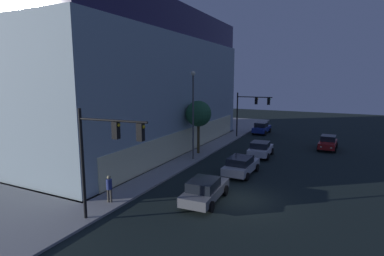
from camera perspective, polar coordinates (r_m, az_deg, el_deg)
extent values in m
plane|color=black|center=(21.00, 9.28, -13.18)|extent=(120.00, 120.00, 0.00)
cube|color=#4C4C51|center=(38.71, -14.43, -2.81)|extent=(30.95, 20.97, 0.15)
cube|color=#F3F0B7|center=(32.88, -1.00, -2.23)|extent=(27.50, 0.60, 2.54)
cube|color=#90A6AF|center=(37.93, -14.80, 6.39)|extent=(30.55, 20.57, 12.25)
cube|color=#272045|center=(38.36, -15.30, 17.91)|extent=(29.94, 20.16, 3.10)
cylinder|color=black|center=(17.86, -19.98, -6.53)|extent=(0.18, 0.18, 6.27)
cylinder|color=black|center=(16.05, -14.88, 1.38)|extent=(0.45, 4.17, 0.12)
cube|color=black|center=(16.01, -14.20, -0.43)|extent=(0.34, 0.34, 0.90)
sphere|color=yellow|center=(15.86, -13.72, 0.53)|extent=(0.18, 0.18, 0.18)
cube|color=black|center=(15.21, -9.73, -0.77)|extent=(0.34, 0.34, 0.90)
sphere|color=yellow|center=(15.07, -9.17, 0.23)|extent=(0.18, 0.18, 0.18)
cylinder|color=black|center=(41.64, 8.54, 2.52)|extent=(0.18, 0.18, 6.01)
cylinder|color=black|center=(40.78, 11.76, 5.75)|extent=(0.15, 4.66, 0.12)
cube|color=black|center=(40.75, 12.05, 5.03)|extent=(0.32, 0.32, 0.90)
sphere|color=yellow|center=(40.69, 12.31, 5.41)|extent=(0.18, 0.18, 0.18)
cube|color=black|center=(40.38, 14.30, 4.91)|extent=(0.32, 0.32, 0.90)
sphere|color=green|center=(40.32, 14.57, 5.30)|extent=(0.18, 0.18, 0.18)
cylinder|color=#4B4B4B|center=(29.23, 0.22, 1.95)|extent=(0.16, 0.16, 8.20)
sphere|color=#F9EFC6|center=(29.00, 0.22, 10.31)|extent=(0.44, 0.44, 0.44)
cylinder|color=#483B1E|center=(32.00, 1.22, -2.00)|extent=(0.28, 0.28, 3.15)
sphere|color=#255B35|center=(31.59, 1.24, 2.74)|extent=(2.71, 2.71, 2.71)
cylinder|color=#4C473D|center=(20.49, -15.57, -12.22)|extent=(0.14, 0.14, 0.87)
cylinder|color=#4C473D|center=(20.43, -15.08, -12.27)|extent=(0.14, 0.14, 0.87)
cylinder|color=navy|center=(20.20, -15.42, -10.22)|extent=(0.36, 0.36, 0.66)
sphere|color=#9A9066|center=(20.05, -15.47, -9.00)|extent=(0.24, 0.24, 0.24)
cube|color=slate|center=(20.26, 2.55, -11.92)|extent=(4.88, 2.09, 0.60)
cube|color=black|center=(19.73, 2.19, -10.62)|extent=(2.27, 1.77, 0.62)
cube|color=#F9F4CC|center=(22.51, 3.35, -9.73)|extent=(0.13, 0.21, 0.12)
cube|color=#F9F4CC|center=(22.18, 6.09, -10.06)|extent=(0.13, 0.21, 0.12)
cylinder|color=black|center=(21.97, 1.64, -11.03)|extent=(0.72, 0.27, 0.70)
cylinder|color=black|center=(21.41, 6.34, -11.65)|extent=(0.72, 0.27, 0.70)
cylinder|color=black|center=(19.43, -1.68, -13.83)|extent=(0.72, 0.27, 0.70)
cylinder|color=black|center=(18.79, 3.62, -14.68)|extent=(0.72, 0.27, 0.70)
cube|color=#B7BABF|center=(25.98, 9.31, -7.22)|extent=(4.56, 2.05, 0.65)
cube|color=black|center=(25.50, 9.10, -6.10)|extent=(2.30, 1.79, 0.58)
cube|color=#F9F4CC|center=(28.16, 9.64, -5.93)|extent=(0.13, 0.20, 0.12)
cube|color=#F9F4CC|center=(27.84, 11.89, -6.18)|extent=(0.13, 0.20, 0.12)
cylinder|color=black|center=(27.63, 8.34, -6.89)|extent=(0.67, 0.26, 0.66)
cylinder|color=black|center=(27.09, 12.17, -7.34)|extent=(0.67, 0.26, 0.66)
cylinder|color=black|center=(25.13, 6.17, -8.50)|extent=(0.67, 0.26, 0.66)
cylinder|color=black|center=(24.53, 10.36, -9.05)|extent=(0.67, 0.26, 0.66)
cube|color=silver|center=(32.16, 12.85, -4.09)|extent=(4.22, 2.06, 0.64)
cube|color=black|center=(31.72, 12.78, -3.11)|extent=(2.00, 1.80, 0.60)
cube|color=#F9F4CC|center=(34.21, 12.58, -3.28)|extent=(0.13, 0.20, 0.12)
cube|color=#F9F4CC|center=(34.00, 14.49, -3.43)|extent=(0.13, 0.20, 0.12)
cylinder|color=black|center=(33.65, 11.66, -4.02)|extent=(0.72, 0.26, 0.71)
cylinder|color=black|center=(33.30, 14.91, -4.28)|extent=(0.72, 0.26, 0.71)
cylinder|color=black|center=(31.20, 10.62, -5.03)|extent=(0.72, 0.26, 0.71)
cylinder|color=black|center=(30.83, 14.11, -5.33)|extent=(0.72, 0.26, 0.71)
cube|color=maroon|center=(37.67, 24.31, -2.76)|extent=(4.13, 1.90, 0.65)
cube|color=black|center=(37.85, 24.41, -1.75)|extent=(1.93, 1.63, 0.60)
cube|color=#F9F4CC|center=(35.70, 24.86, -3.42)|extent=(0.13, 0.21, 0.12)
cube|color=#F9F4CC|center=(35.78, 23.22, -3.29)|extent=(0.13, 0.21, 0.12)
cylinder|color=black|center=(36.45, 25.45, -3.74)|extent=(0.69, 0.27, 0.68)
cylinder|color=black|center=(36.58, 22.77, -3.52)|extent=(0.69, 0.27, 0.68)
cylinder|color=black|center=(38.91, 25.68, -2.98)|extent=(0.69, 0.27, 0.68)
cylinder|color=black|center=(39.03, 23.18, -2.78)|extent=(0.69, 0.27, 0.68)
cube|color=navy|center=(45.61, 13.06, -0.15)|extent=(4.43, 1.91, 0.70)
cube|color=black|center=(45.19, 12.98, 0.63)|extent=(2.09, 1.65, 0.64)
cube|color=#F9F4CC|center=(47.78, 13.13, 0.27)|extent=(0.13, 0.20, 0.12)
cube|color=#F9F4CC|center=(47.52, 14.35, 0.17)|extent=(0.13, 0.20, 0.12)
cylinder|color=black|center=(47.18, 12.46, -0.25)|extent=(0.72, 0.27, 0.72)
cylinder|color=black|center=(46.75, 14.52, -0.41)|extent=(0.72, 0.27, 0.72)
cylinder|color=black|center=(44.61, 11.50, -0.75)|extent=(0.72, 0.27, 0.72)
cylinder|color=black|center=(44.15, 13.67, -0.94)|extent=(0.72, 0.27, 0.72)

